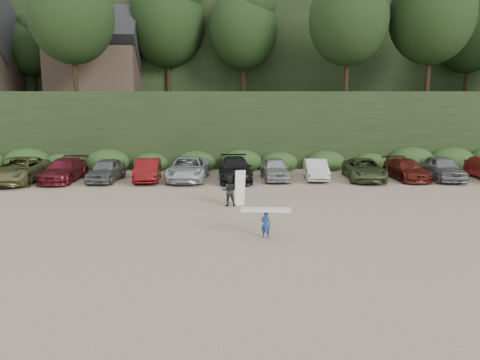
{
  "coord_description": "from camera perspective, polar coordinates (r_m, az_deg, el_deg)",
  "views": [
    {
      "loc": [
        0.34,
        -21.22,
        5.69
      ],
      "look_at": [
        0.94,
        3.0,
        1.3
      ],
      "focal_mm": 35.0,
      "sensor_mm": 36.0,
      "label": 1
    }
  ],
  "objects": [
    {
      "name": "parked_cars",
      "position": [
        31.7,
        -3.76,
        1.29
      ],
      "size": [
        39.86,
        6.47,
        1.65
      ],
      "color": "#BBBCC0",
      "rests_on": "ground"
    },
    {
      "name": "hillside_backdrop",
      "position": [
        57.41,
        -2.08,
        15.79
      ],
      "size": [
        90.0,
        41.5,
        28.0
      ],
      "color": "black",
      "rests_on": "ground"
    },
    {
      "name": "child_surfer",
      "position": [
        18.92,
        3.16,
        -4.66
      ],
      "size": [
        2.04,
        0.69,
        1.21
      ],
      "color": "navy",
      "rests_on": "ground"
    },
    {
      "name": "ground",
      "position": [
        21.97,
        -2.26,
        -4.75
      ],
      "size": [
        120.0,
        120.0,
        0.0
      ],
      "primitive_type": "plane",
      "color": "tan",
      "rests_on": "ground"
    },
    {
      "name": "adult_surfer",
      "position": [
        24.34,
        -1.21,
        -1.28
      ],
      "size": [
        1.26,
        0.66,
        1.89
      ],
      "color": "black",
      "rests_on": "ground"
    }
  ]
}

